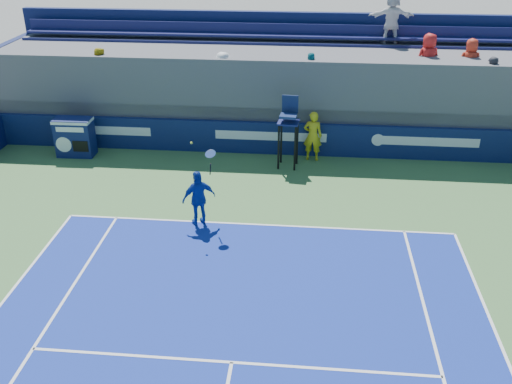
# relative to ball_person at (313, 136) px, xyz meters

# --- Properties ---
(ball_person) EXTENTS (0.68, 0.48, 1.79)m
(ball_person) POSITION_rel_ball_person_xyz_m (0.00, 0.00, 0.00)
(ball_person) COLOR gold
(ball_person) RESTS_ON apron
(back_hoarding) EXTENTS (20.40, 0.21, 1.20)m
(back_hoarding) POSITION_rel_ball_person_xyz_m (-1.50, 0.42, -0.31)
(back_hoarding) COLOR #0C1948
(back_hoarding) RESTS_ON ground
(match_clock) EXTENTS (1.33, 0.75, 1.40)m
(match_clock) POSITION_rel_ball_person_xyz_m (-8.48, -0.40, -0.17)
(match_clock) COLOR #101A52
(match_clock) RESTS_ON ground
(umpire_chair) EXTENTS (0.77, 0.77, 2.48)m
(umpire_chair) POSITION_rel_ball_person_xyz_m (-0.83, -0.64, 0.62)
(umpire_chair) COLOR black
(umpire_chair) RESTS_ON ground
(tennis_player) EXTENTS (1.04, 0.82, 2.57)m
(tennis_player) POSITION_rel_ball_person_xyz_m (-3.13, -4.90, -0.07)
(tennis_player) COLOR #13369F
(tennis_player) RESTS_ON apron
(stadium_seating) EXTENTS (21.00, 4.05, 5.27)m
(stadium_seating) POSITION_rel_ball_person_xyz_m (-1.46, 2.47, 0.95)
(stadium_seating) COLOR #505055
(stadium_seating) RESTS_ON ground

